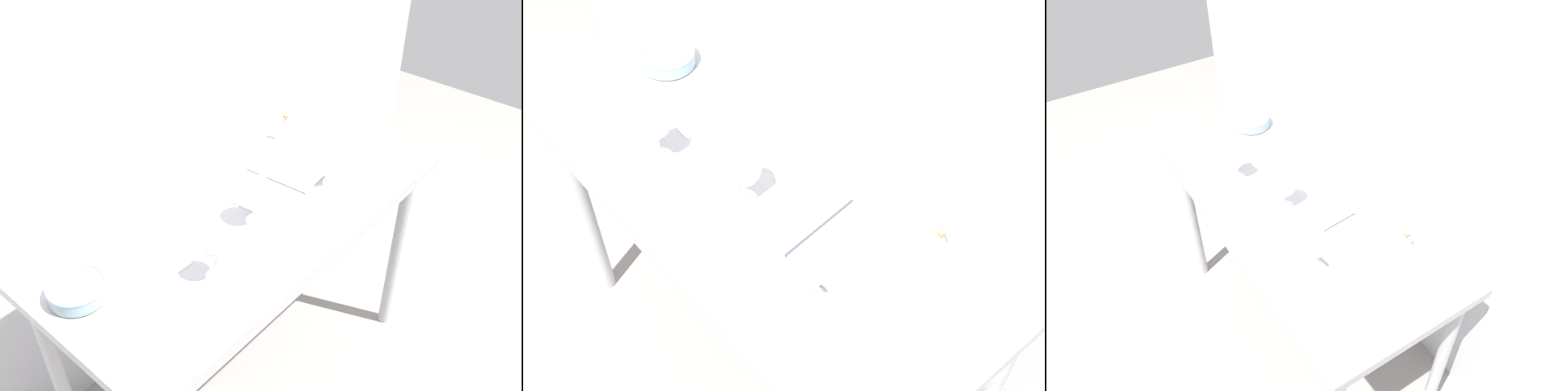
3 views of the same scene
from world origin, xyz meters
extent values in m
plane|color=gray|center=(0.00, 0.00, 0.00)|extent=(6.00, 6.00, 0.00)
cube|color=#BABABF|center=(0.00, 0.49, 1.30)|extent=(3.80, 0.04, 2.60)
cube|color=#AEAEB3|center=(0.00, 0.00, 0.88)|extent=(1.40, 0.64, 0.04)
cube|color=#AEAEB3|center=(0.00, -0.33, 0.88)|extent=(1.40, 0.01, 0.05)
cylinder|color=#AEAEB3|center=(-0.64, -0.26, 0.43)|extent=(0.05, 0.05, 0.86)
cylinder|color=#AEAEB3|center=(-0.64, 0.26, 0.43)|extent=(0.05, 0.05, 0.86)
cylinder|color=#AEAEB3|center=(0.64, 0.26, 0.43)|extent=(0.05, 0.05, 0.86)
cylinder|color=white|center=(-0.28, -0.14, 0.90)|extent=(0.07, 0.07, 0.00)
cylinder|color=white|center=(-0.28, -0.14, 0.95)|extent=(0.01, 0.01, 0.09)
sphere|color=white|center=(-0.28, -0.14, 1.03)|extent=(0.09, 0.09, 0.09)
cylinder|color=maroon|center=(-0.28, -0.14, 1.01)|extent=(0.06, 0.06, 0.02)
cylinder|color=white|center=(0.31, -0.12, 0.90)|extent=(0.07, 0.07, 0.00)
cylinder|color=white|center=(0.31, -0.12, 0.95)|extent=(0.01, 0.01, 0.08)
sphere|color=white|center=(0.31, -0.12, 1.03)|extent=(0.09, 0.09, 0.09)
cylinder|color=#59121D|center=(0.31, -0.12, 1.01)|extent=(0.07, 0.07, 0.03)
cylinder|color=white|center=(-0.02, -0.06, 0.90)|extent=(0.07, 0.07, 0.00)
cylinder|color=white|center=(-0.02, -0.06, 0.94)|extent=(0.01, 0.01, 0.08)
sphere|color=white|center=(-0.02, -0.06, 1.02)|extent=(0.10, 0.10, 0.10)
cylinder|color=maroon|center=(-0.02, -0.06, 1.00)|extent=(0.07, 0.07, 0.02)
cube|color=white|center=(0.09, 0.02, 0.90)|extent=(0.20, 0.25, 0.01)
cube|color=white|center=(0.26, 0.03, 0.90)|extent=(0.20, 0.25, 0.01)
cube|color=#3F3F47|center=(0.18, 0.02, 0.90)|extent=(0.03, 0.24, 0.01)
cube|color=white|center=(-0.35, 0.07, 0.90)|extent=(0.15, 0.23, 0.00)
cylinder|color=#DBCC66|center=(-0.58, 0.09, 0.90)|extent=(0.14, 0.14, 0.01)
cylinder|color=#8CA8B2|center=(-0.58, 0.09, 0.93)|extent=(0.16, 0.16, 0.04)
torus|color=#8CA8B2|center=(-0.58, 0.09, 0.95)|extent=(0.17, 0.17, 0.01)
cone|color=silver|center=(0.42, 0.17, 0.95)|extent=(0.09, 0.09, 0.10)
cylinder|color=#C17F4C|center=(0.42, 0.17, 1.00)|extent=(0.02, 0.02, 0.01)
cone|color=silver|center=(0.42, 0.17, 1.03)|extent=(0.02, 0.02, 0.04)
camera|label=1|loc=(-1.08, -0.99, 2.09)|focal=40.07mm
camera|label=2|loc=(0.97, -0.76, 2.34)|focal=51.34mm
camera|label=3|loc=(1.23, -0.76, 2.27)|focal=34.89mm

